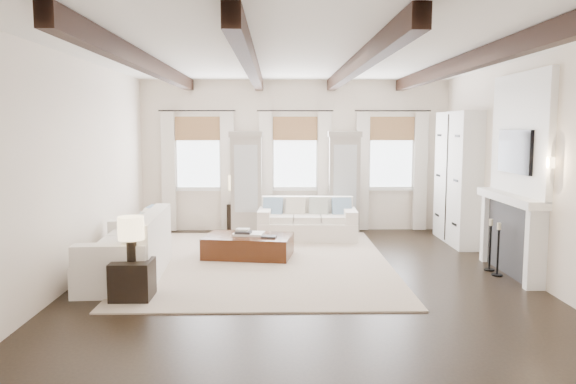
{
  "coord_description": "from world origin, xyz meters",
  "views": [
    {
      "loc": [
        -0.4,
        -8.21,
        2.2
      ],
      "look_at": [
        -0.21,
        0.92,
        1.15
      ],
      "focal_mm": 35.0,
      "sensor_mm": 36.0,
      "label": 1
    }
  ],
  "objects_px": {
    "side_table_back": "(237,217)",
    "side_table_front": "(133,280)",
    "sofa_back": "(307,223)",
    "sofa_left": "(132,252)",
    "ottoman": "(248,246)"
  },
  "relations": [
    {
      "from": "side_table_back",
      "to": "sofa_back",
      "type": "bearing_deg",
      "value": -32.44
    },
    {
      "from": "sofa_back",
      "to": "side_table_front",
      "type": "distance_m",
      "value": 4.59
    },
    {
      "from": "sofa_back",
      "to": "ottoman",
      "type": "xyz_separation_m",
      "value": [
        -1.09,
        -1.55,
        -0.14
      ]
    },
    {
      "from": "sofa_back",
      "to": "sofa_left",
      "type": "xyz_separation_m",
      "value": [
        -2.74,
        -2.8,
        0.06
      ]
    },
    {
      "from": "sofa_back",
      "to": "side_table_back",
      "type": "xyz_separation_m",
      "value": [
        -1.46,
        0.93,
        -0.03
      ]
    },
    {
      "from": "sofa_back",
      "to": "side_table_front",
      "type": "xyz_separation_m",
      "value": [
        -2.46,
        -3.87,
        -0.07
      ]
    },
    {
      "from": "sofa_left",
      "to": "ottoman",
      "type": "bearing_deg",
      "value": 37.05
    },
    {
      "from": "sofa_back",
      "to": "side_table_back",
      "type": "relative_size",
      "value": 3.32
    },
    {
      "from": "sofa_back",
      "to": "ottoman",
      "type": "bearing_deg",
      "value": -124.98
    },
    {
      "from": "side_table_back",
      "to": "side_table_front",
      "type": "bearing_deg",
      "value": -101.8
    },
    {
      "from": "sofa_left",
      "to": "side_table_back",
      "type": "height_order",
      "value": "sofa_left"
    },
    {
      "from": "sofa_back",
      "to": "ottoman",
      "type": "relative_size",
      "value": 1.36
    },
    {
      "from": "sofa_left",
      "to": "side_table_front",
      "type": "relative_size",
      "value": 4.49
    },
    {
      "from": "sofa_left",
      "to": "side_table_back",
      "type": "bearing_deg",
      "value": 70.98
    },
    {
      "from": "sofa_left",
      "to": "side_table_front",
      "type": "bearing_deg",
      "value": -75.26
    }
  ]
}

